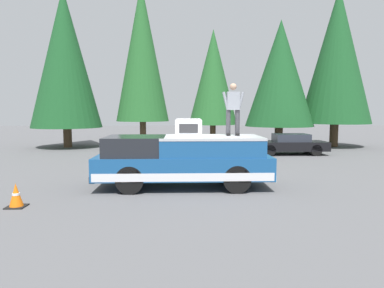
{
  "coord_description": "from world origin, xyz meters",
  "views": [
    {
      "loc": [
        -11.44,
        0.8,
        2.47
      ],
      "look_at": [
        0.06,
        0.4,
        1.35
      ],
      "focal_mm": 32.35,
      "sensor_mm": 36.0,
      "label": 1
    }
  ],
  "objects_px": {
    "compressor_unit": "(188,127)",
    "person_on_truck_bed": "(233,108)",
    "pickup_truck": "(183,160)",
    "parked_car_black": "(289,144)",
    "traffic_cone": "(16,196)"
  },
  "relations": [
    {
      "from": "person_on_truck_bed",
      "to": "parked_car_black",
      "type": "xyz_separation_m",
      "value": [
        7.93,
        -4.43,
        -1.97
      ]
    },
    {
      "from": "compressor_unit",
      "to": "traffic_cone",
      "type": "relative_size",
      "value": 1.35
    },
    {
      "from": "parked_car_black",
      "to": "pickup_truck",
      "type": "bearing_deg",
      "value": 143.36
    },
    {
      "from": "pickup_truck",
      "to": "traffic_cone",
      "type": "relative_size",
      "value": 8.94
    },
    {
      "from": "compressor_unit",
      "to": "person_on_truck_bed",
      "type": "xyz_separation_m",
      "value": [
        0.11,
        -1.45,
        0.62
      ]
    },
    {
      "from": "person_on_truck_bed",
      "to": "traffic_cone",
      "type": "height_order",
      "value": "person_on_truck_bed"
    },
    {
      "from": "pickup_truck",
      "to": "person_on_truck_bed",
      "type": "xyz_separation_m",
      "value": [
        0.2,
        -1.61,
        1.68
      ]
    },
    {
      "from": "pickup_truck",
      "to": "person_on_truck_bed",
      "type": "bearing_deg",
      "value": -83.03
    },
    {
      "from": "pickup_truck",
      "to": "traffic_cone",
      "type": "height_order",
      "value": "pickup_truck"
    },
    {
      "from": "compressor_unit",
      "to": "person_on_truck_bed",
      "type": "height_order",
      "value": "person_on_truck_bed"
    },
    {
      "from": "compressor_unit",
      "to": "traffic_cone",
      "type": "height_order",
      "value": "compressor_unit"
    },
    {
      "from": "pickup_truck",
      "to": "traffic_cone",
      "type": "bearing_deg",
      "value": 116.95
    },
    {
      "from": "person_on_truck_bed",
      "to": "traffic_cone",
      "type": "xyz_separation_m",
      "value": [
        -2.39,
        5.92,
        -2.26
      ]
    },
    {
      "from": "pickup_truck",
      "to": "parked_car_black",
      "type": "distance_m",
      "value": 10.13
    },
    {
      "from": "person_on_truck_bed",
      "to": "pickup_truck",
      "type": "bearing_deg",
      "value": 96.97
    }
  ]
}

